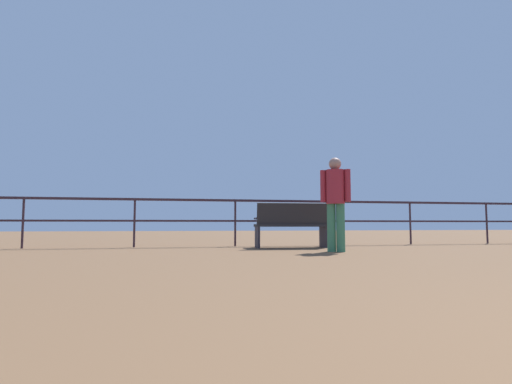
# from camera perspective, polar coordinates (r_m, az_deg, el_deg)

# --- Properties ---
(pier_railing) EXTENTS (22.85, 0.05, 1.00)m
(pier_railing) POSITION_cam_1_polar(r_m,az_deg,el_deg) (8.96, 3.66, -2.76)
(pier_railing) COLOR #311F27
(pier_railing) RESTS_ON ground_plane
(bench_near_left) EXTENTS (1.46, 0.75, 0.88)m
(bench_near_left) POSITION_cam_1_polar(r_m,az_deg,el_deg) (8.12, 5.02, -4.39)
(bench_near_left) COLOR black
(bench_near_left) RESTS_ON ground_plane
(person_by_bench) EXTENTS (0.45, 0.32, 1.61)m
(person_by_bench) POSITION_cam_1_polar(r_m,az_deg,el_deg) (7.08, 11.06, -0.75)
(person_by_bench) COLOR #387751
(person_by_bench) RESTS_ON ground_plane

